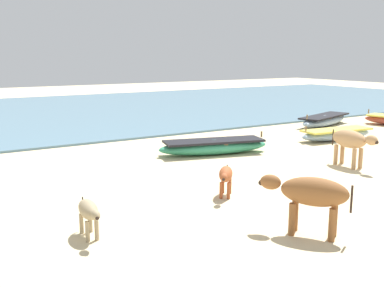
{
  "coord_description": "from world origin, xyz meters",
  "views": [
    {
      "loc": [
        -7.56,
        -8.45,
        3.2
      ],
      "look_at": [
        -0.5,
        2.95,
        0.6
      ],
      "focal_mm": 43.11,
      "sensor_mm": 36.0,
      "label": 1
    }
  ],
  "objects_px": {
    "fishing_boat_3": "(337,134)",
    "calf_far_rust": "(226,175)",
    "fishing_boat_0": "(324,120)",
    "fishing_boat_1": "(214,146)",
    "calf_near_dun": "(89,211)",
    "cow_adult_brown": "(311,194)",
    "cow_second_adult_tan": "(351,141)"
  },
  "relations": [
    {
      "from": "fishing_boat_0",
      "to": "cow_adult_brown",
      "type": "height_order",
      "value": "cow_adult_brown"
    },
    {
      "from": "cow_adult_brown",
      "to": "calf_far_rust",
      "type": "bearing_deg",
      "value": -35.71
    },
    {
      "from": "fishing_boat_1",
      "to": "fishing_boat_3",
      "type": "relative_size",
      "value": 1.15
    },
    {
      "from": "fishing_boat_1",
      "to": "calf_far_rust",
      "type": "distance_m",
      "value": 4.61
    },
    {
      "from": "fishing_boat_3",
      "to": "fishing_boat_1",
      "type": "bearing_deg",
      "value": 1.96
    },
    {
      "from": "cow_adult_brown",
      "to": "fishing_boat_3",
      "type": "bearing_deg",
      "value": -85.73
    },
    {
      "from": "calf_near_dun",
      "to": "calf_far_rust",
      "type": "distance_m",
      "value": 3.55
    },
    {
      "from": "fishing_boat_0",
      "to": "cow_second_adult_tan",
      "type": "relative_size",
      "value": 2.34
    },
    {
      "from": "fishing_boat_0",
      "to": "fishing_boat_1",
      "type": "distance_m",
      "value": 8.2
    },
    {
      "from": "fishing_boat_3",
      "to": "cow_adult_brown",
      "type": "distance_m",
      "value": 10.06
    },
    {
      "from": "calf_near_dun",
      "to": "cow_second_adult_tan",
      "type": "bearing_deg",
      "value": 102.75
    },
    {
      "from": "fishing_boat_0",
      "to": "fishing_boat_1",
      "type": "bearing_deg",
      "value": -0.12
    },
    {
      "from": "cow_adult_brown",
      "to": "calf_far_rust",
      "type": "height_order",
      "value": "cow_adult_brown"
    },
    {
      "from": "fishing_boat_0",
      "to": "calf_far_rust",
      "type": "height_order",
      "value": "calf_far_rust"
    },
    {
      "from": "cow_second_adult_tan",
      "to": "cow_adult_brown",
      "type": "bearing_deg",
      "value": -53.74
    },
    {
      "from": "fishing_boat_3",
      "to": "calf_near_dun",
      "type": "distance_m",
      "value": 12.06
    },
    {
      "from": "fishing_boat_0",
      "to": "fishing_boat_3",
      "type": "relative_size",
      "value": 1.17
    },
    {
      "from": "cow_adult_brown",
      "to": "calf_far_rust",
      "type": "distance_m",
      "value": 2.69
    },
    {
      "from": "cow_adult_brown",
      "to": "fishing_boat_0",
      "type": "bearing_deg",
      "value": -82.77
    },
    {
      "from": "fishing_boat_1",
      "to": "cow_adult_brown",
      "type": "xyz_separation_m",
      "value": [
        -2.46,
        -6.61,
        0.52
      ]
    },
    {
      "from": "fishing_boat_3",
      "to": "cow_second_adult_tan",
      "type": "height_order",
      "value": "cow_second_adult_tan"
    },
    {
      "from": "fishing_boat_0",
      "to": "fishing_boat_3",
      "type": "bearing_deg",
      "value": 31.99
    },
    {
      "from": "fishing_boat_0",
      "to": "calf_near_dun",
      "type": "xyz_separation_m",
      "value": [
        -13.69,
        -7.06,
        0.22
      ]
    },
    {
      "from": "fishing_boat_3",
      "to": "calf_far_rust",
      "type": "distance_m",
      "value": 8.58
    },
    {
      "from": "fishing_boat_1",
      "to": "fishing_boat_3",
      "type": "height_order",
      "value": "fishing_boat_1"
    },
    {
      "from": "fishing_boat_1",
      "to": "fishing_boat_3",
      "type": "xyz_separation_m",
      "value": [
        5.42,
        -0.37,
        -0.02
      ]
    },
    {
      "from": "fishing_boat_3",
      "to": "cow_second_adult_tan",
      "type": "xyz_separation_m",
      "value": [
        -3.06,
        -3.14,
        0.54
      ]
    },
    {
      "from": "calf_far_rust",
      "to": "fishing_boat_1",
      "type": "bearing_deg",
      "value": -170.78
    },
    {
      "from": "fishing_boat_1",
      "to": "calf_near_dun",
      "type": "xyz_separation_m",
      "value": [
        -5.86,
        -4.63,
        0.22
      ]
    },
    {
      "from": "fishing_boat_1",
      "to": "calf_far_rust",
      "type": "height_order",
      "value": "calf_far_rust"
    },
    {
      "from": "fishing_boat_1",
      "to": "fishing_boat_3",
      "type": "bearing_deg",
      "value": 10.69
    },
    {
      "from": "cow_adult_brown",
      "to": "calf_near_dun",
      "type": "relative_size",
      "value": 1.46
    }
  ]
}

